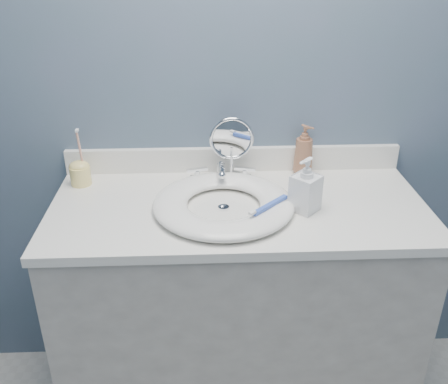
{
  "coord_description": "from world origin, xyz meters",
  "views": [
    {
      "loc": [
        -0.11,
        -0.45,
        1.65
      ],
      "look_at": [
        -0.05,
        0.94,
        0.94
      ],
      "focal_mm": 40.0,
      "sensor_mm": 36.0,
      "label": 1
    }
  ],
  "objects": [
    {
      "name": "makeup_mirror",
      "position": [
        -0.01,
        1.17,
        1.01
      ],
      "size": [
        0.16,
        0.09,
        0.23
      ],
      "rotation": [
        0.0,
        0.0,
        0.02
      ],
      "color": "silver",
      "rests_on": "countertop"
    },
    {
      "name": "back_wall",
      "position": [
        0.0,
        1.25,
        1.2
      ],
      "size": [
        2.2,
        0.02,
        2.4
      ],
      "primitive_type": "cube",
      "color": "#4A606F",
      "rests_on": "ground"
    },
    {
      "name": "faucet",
      "position": [
        -0.05,
        1.14,
        0.91
      ],
      "size": [
        0.25,
        0.13,
        0.07
      ],
      "color": "silver",
      "rests_on": "countertop"
    },
    {
      "name": "toothbrush_holder",
      "position": [
        -0.54,
        1.15,
        0.93
      ],
      "size": [
        0.07,
        0.07,
        0.2
      ],
      "rotation": [
        0.0,
        0.0,
        -0.26
      ],
      "color": "#FFE57F",
      "rests_on": "countertop"
    },
    {
      "name": "vanity_cabinet",
      "position": [
        0.0,
        0.97,
        0.42
      ],
      "size": [
        1.2,
        0.55,
        0.85
      ],
      "primitive_type": "cube",
      "color": "beige",
      "rests_on": "ground"
    },
    {
      "name": "countertop",
      "position": [
        0.0,
        0.97,
        0.86
      ],
      "size": [
        1.22,
        0.57,
        0.03
      ],
      "primitive_type": "cube",
      "color": "white",
      "rests_on": "vanity_cabinet"
    },
    {
      "name": "toothbrush_lying",
      "position": [
        0.09,
        0.88,
        0.92
      ],
      "size": [
        0.13,
        0.13,
        0.02
      ],
      "rotation": [
        0.0,
        0.0,
        0.77
      ],
      "color": "blue",
      "rests_on": "basin"
    },
    {
      "name": "backsplash",
      "position": [
        0.0,
        1.24,
        0.93
      ],
      "size": [
        1.22,
        0.02,
        0.09
      ],
      "primitive_type": "cube",
      "color": "white",
      "rests_on": "countertop"
    },
    {
      "name": "soap_bottle_amber",
      "position": [
        0.25,
        1.2,
        0.97
      ],
      "size": [
        0.1,
        0.1,
        0.19
      ],
      "primitive_type": "imported",
      "rotation": [
        0.0,
        0.0,
        0.71
      ],
      "color": "#8F5B40",
      "rests_on": "countertop"
    },
    {
      "name": "basin",
      "position": [
        -0.05,
        0.94,
        0.9
      ],
      "size": [
        0.45,
        0.45,
        0.04
      ],
      "primitive_type": null,
      "color": "white",
      "rests_on": "countertop"
    },
    {
      "name": "soap_bottle_clear",
      "position": [
        0.21,
        0.93,
        0.97
      ],
      "size": [
        0.11,
        0.11,
        0.18
      ],
      "primitive_type": "imported",
      "rotation": [
        0.0,
        0.0,
        -0.78
      ],
      "color": "white",
      "rests_on": "countertop"
    },
    {
      "name": "drain",
      "position": [
        -0.05,
        0.94,
        0.88
      ],
      "size": [
        0.04,
        0.04,
        0.01
      ],
      "primitive_type": "cylinder",
      "color": "silver",
      "rests_on": "countertop"
    }
  ]
}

